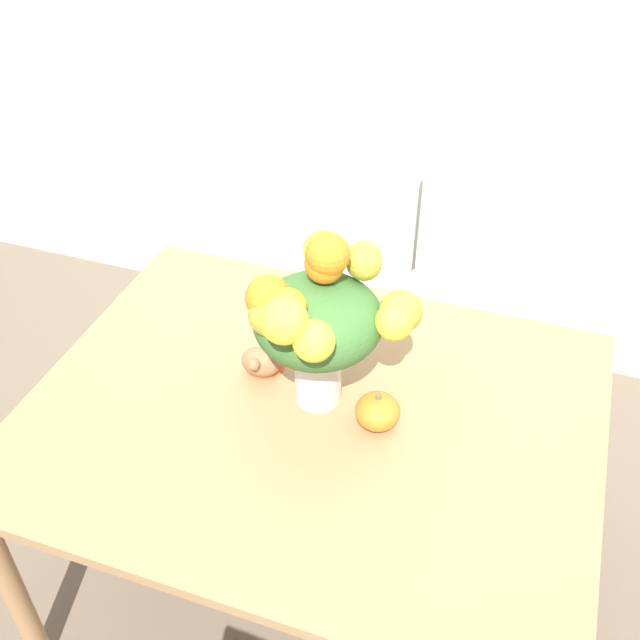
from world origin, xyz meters
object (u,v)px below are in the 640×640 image
(flower_vase, at_px, (321,318))
(dining_chair_near_window, at_px, (461,292))
(pumpkin, at_px, (378,411))
(turkey_figurine, at_px, (263,358))

(flower_vase, distance_m, dining_chair_near_window, 0.99)
(pumpkin, height_order, turkey_figurine, pumpkin)
(turkey_figurine, distance_m, dining_chair_near_window, 0.92)
(pumpkin, bearing_deg, flower_vase, 167.51)
(flower_vase, distance_m, pumpkin, 0.27)
(flower_vase, relative_size, turkey_figurine, 3.36)
(flower_vase, xyz_separation_m, dining_chair_near_window, (0.22, 0.84, -0.47))
(flower_vase, height_order, turkey_figurine, flower_vase)
(flower_vase, height_order, dining_chair_near_window, flower_vase)
(pumpkin, relative_size, dining_chair_near_window, 0.11)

